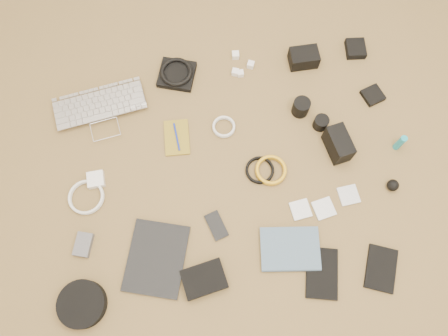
{
  "coord_description": "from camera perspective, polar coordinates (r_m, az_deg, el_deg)",
  "views": [
    {
      "loc": [
        -0.09,
        -0.53,
        1.65
      ],
      "look_at": [
        -0.01,
        0.02,
        0.02
      ],
      "focal_mm": 35.0,
      "sensor_mm": 36.0,
      "label": 1
    }
  ],
  "objects": [
    {
      "name": "laptop",
      "position": [
        1.89,
        -15.57,
        6.56
      ],
      "size": [
        0.41,
        0.32,
        0.03
      ],
      "primitive_type": "imported",
      "rotation": [
        0.0,
        0.0,
        0.16
      ],
      "color": "silver",
      "rests_on": "ground"
    },
    {
      "name": "headphone_pouch",
      "position": [
        1.92,
        -6.18,
        12.04
      ],
      "size": [
        0.18,
        0.18,
        0.03
      ],
      "primitive_type": "cube",
      "rotation": [
        0.0,
        0.0,
        -0.31
      ],
      "color": "black",
      "rests_on": "ground"
    },
    {
      "name": "headphones",
      "position": [
        1.9,
        -6.25,
        12.38
      ],
      "size": [
        0.15,
        0.15,
        0.02
      ],
      "primitive_type": "torus",
      "rotation": [
        0.0,
        0.0,
        0.09
      ],
      "color": "black",
      "rests_on": "headphone_pouch"
    },
    {
      "name": "charger_a",
      "position": [
        1.92,
        1.48,
        12.41
      ],
      "size": [
        0.04,
        0.04,
        0.03
      ],
      "primitive_type": "cube",
      "rotation": [
        0.0,
        0.0,
        -0.36
      ],
      "color": "white",
      "rests_on": "ground"
    },
    {
      "name": "charger_b",
      "position": [
        1.94,
        3.5,
        13.32
      ],
      "size": [
        0.04,
        0.04,
        0.03
      ],
      "primitive_type": "cube",
      "rotation": [
        0.0,
        0.0,
        -0.43
      ],
      "color": "white",
      "rests_on": "ground"
    },
    {
      "name": "charger_c",
      "position": [
        1.96,
        1.52,
        14.52
      ],
      "size": [
        0.03,
        0.03,
        0.03
      ],
      "primitive_type": "cube",
      "rotation": [
        0.0,
        0.0,
        -0.07
      ],
      "color": "white",
      "rests_on": "ground"
    },
    {
      "name": "charger_d",
      "position": [
        1.92,
        2.16,
        12.23
      ],
      "size": [
        0.03,
        0.03,
        0.02
      ],
      "primitive_type": "cube",
      "rotation": [
        0.0,
        0.0,
        0.0
      ],
      "color": "white",
      "rests_on": "ground"
    },
    {
      "name": "dslr_camera",
      "position": [
        1.96,
        10.37,
        13.97
      ],
      "size": [
        0.12,
        0.09,
        0.07
      ],
      "primitive_type": "cube",
      "rotation": [
        0.0,
        0.0,
        0.02
      ],
      "color": "black",
      "rests_on": "ground"
    },
    {
      "name": "lens_pouch",
      "position": [
        2.06,
        16.8,
        14.7
      ],
      "size": [
        0.09,
        0.1,
        0.03
      ],
      "primitive_type": "cube",
      "rotation": [
        0.0,
        0.0,
        -0.09
      ],
      "color": "black",
      "rests_on": "ground"
    },
    {
      "name": "notebook_olive",
      "position": [
        1.8,
        -6.18,
        3.99
      ],
      "size": [
        0.1,
        0.16,
        0.01
      ],
      "primitive_type": "cube",
      "rotation": [
        0.0,
        0.0,
        -0.03
      ],
      "color": "olive",
      "rests_on": "ground"
    },
    {
      "name": "pen_blue",
      "position": [
        1.79,
        -6.21,
        4.08
      ],
      "size": [
        0.02,
        0.12,
        0.01
      ],
      "primitive_type": "cylinder",
      "rotation": [
        1.57,
        0.0,
        0.09
      ],
      "color": "#1427A6",
      "rests_on": "notebook_olive"
    },
    {
      "name": "cable_white_a",
      "position": [
        1.81,
        -0.03,
        5.33
      ],
      "size": [
        0.1,
        0.1,
        0.01
      ],
      "primitive_type": "torus",
      "rotation": [
        0.0,
        0.0,
        -0.06
      ],
      "color": "silver",
      "rests_on": "ground"
    },
    {
      "name": "lens_a",
      "position": [
        1.84,
        10.02,
        7.83
      ],
      "size": [
        0.07,
        0.07,
        0.07
      ],
      "primitive_type": "cylinder",
      "rotation": [
        0.0,
        0.0,
        0.05
      ],
      "color": "black",
      "rests_on": "ground"
    },
    {
      "name": "lens_b",
      "position": [
        1.83,
        12.53,
        5.79
      ],
      "size": [
        0.07,
        0.07,
        0.05
      ],
      "primitive_type": "cylinder",
      "rotation": [
        0.0,
        0.0,
        -0.1
      ],
      "color": "black",
      "rests_on": "ground"
    },
    {
      "name": "card_reader",
      "position": [
        1.97,
        18.85,
        8.98
      ],
      "size": [
        0.1,
        0.1,
        0.02
      ],
      "primitive_type": "cube",
      "rotation": [
        0.0,
        0.0,
        0.33
      ],
      "color": "black",
      "rests_on": "ground"
    },
    {
      "name": "power_brick",
      "position": [
        1.79,
        -16.39,
        -1.46
      ],
      "size": [
        0.07,
        0.07,
        0.03
      ],
      "primitive_type": "cube",
      "rotation": [
        0.0,
        0.0,
        0.05
      ],
      "color": "white",
      "rests_on": "ground"
    },
    {
      "name": "cable_white_b",
      "position": [
        1.79,
        -17.5,
        -3.69
      ],
      "size": [
        0.17,
        0.17,
        0.01
      ],
      "primitive_type": "torus",
      "rotation": [
        0.0,
        0.0,
        0.26
      ],
      "color": "silver",
      "rests_on": "ground"
    },
    {
      "name": "cable_black",
      "position": [
        1.74,
        4.68,
        -0.34
      ],
      "size": [
        0.15,
        0.15,
        0.01
      ],
      "primitive_type": "torus",
      "rotation": [
        0.0,
        0.0,
        -0.35
      ],
      "color": "black",
      "rests_on": "ground"
    },
    {
      "name": "cable_yellow",
      "position": [
        1.74,
        6.12,
        -0.37
      ],
      "size": [
        0.14,
        0.14,
        0.01
      ],
      "primitive_type": "torus",
      "rotation": [
        0.0,
        0.0,
        0.15
      ],
      "color": "gold",
      "rests_on": "ground"
    },
    {
      "name": "flash",
      "position": [
        1.79,
        14.71,
        3.04
      ],
      "size": [
        0.1,
        0.15,
        0.1
      ],
      "primitive_type": "cube",
      "rotation": [
        0.0,
        0.0,
        0.2
      ],
      "color": "black",
      "rests_on": "ground"
    },
    {
      "name": "lens_cleaner",
      "position": [
        1.87,
        22.0,
        3.08
      ],
      "size": [
        0.04,
        0.04,
        0.09
      ],
      "primitive_type": "cylinder",
      "rotation": [
        0.0,
        0.0,
        0.41
      ],
      "color": "teal",
      "rests_on": "ground"
    },
    {
      "name": "battery_charger",
      "position": [
        1.74,
        -17.9,
        -9.5
      ],
      "size": [
        0.08,
        0.1,
        0.03
      ],
      "primitive_type": "cube",
      "rotation": [
        0.0,
        0.0,
        -0.29
      ],
      "color": "#535257",
      "rests_on": "ground"
    },
    {
      "name": "tablet",
      "position": [
        1.68,
        -8.82,
        -11.58
      ],
      "size": [
        0.28,
        0.32,
        0.01
      ],
      "primitive_type": "cube",
      "rotation": [
        0.0,
        0.0,
        -0.29
      ],
      "color": "black",
      "rests_on": "ground"
    },
    {
      "name": "phone",
      "position": [
        1.68,
        -1.0,
        -7.53
      ],
      "size": [
        0.09,
        0.12,
        0.01
      ],
      "primitive_type": "cube",
      "rotation": [
        0.0,
        0.0,
        0.31
      ],
      "color": "black",
      "rests_on": "ground"
    },
    {
      "name": "filter_case_left",
      "position": [
        1.72,
        9.95,
        -5.37
      ],
      "size": [
        0.08,
        0.08,
        0.01
      ],
      "primitive_type": "cube",
      "rotation": [
        0.0,
        0.0,
        0.14
      ],
      "color": "silver",
      "rests_on": "ground"
    },
    {
      "name": "filter_case_mid",
      "position": [
        1.74,
        12.9,
        -5.19
      ],
      "size": [
        0.09,
        0.09,
        0.01
      ],
      "primitive_type": "cube",
      "rotation": [
        0.0,
        0.0,
        0.2
      ],
      "color": "silver",
      "rests_on": "ground"
    },
    {
      "name": "filter_case_right",
      "position": [
        1.78,
        15.95,
        -3.44
      ],
      "size": [
        0.08,
        0.08,
        0.01
      ],
      "primitive_type": "cube",
      "rotation": [
        0.0,
        0.0,
        0.1
      ],
      "color": "silver",
      "rests_on": "ground"
    },
    {
      "name": "air_blower",
      "position": [
        1.82,
        21.19,
        -2.11
      ],
      "size": [
        0.06,
        0.06,
        0.05
      ],
      "primitive_type": "sphere",
      "rotation": [
        0.0,
        0.0,
        -0.42
      ],
      "color": "black",
      "rests_on": "ground"
    },
    {
      "name": "headphone_case",
      "position": [
        1.71,
        -18.05,
        -16.55
      ],
      "size": [
        0.21,
        0.21,
        0.05
      ],
      "primitive_type": "cylinder",
      "rotation": [
        0.0,
        0.0,
        0.31
      ],
      "color": "black",
      "rests_on": "ground"
    },
    {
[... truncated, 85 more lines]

